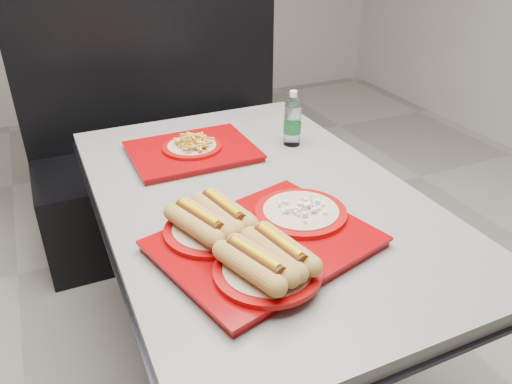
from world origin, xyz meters
name	(u,v)px	position (x,y,z in m)	size (l,w,h in m)	color
ground	(256,366)	(0.00, 0.00, 0.00)	(6.00, 6.00, 0.00)	gray
diner_table	(256,237)	(0.00, 0.00, 0.58)	(0.92, 1.42, 0.75)	black
booth_bench	(168,156)	(0.00, 1.09, 0.40)	(1.30, 0.57, 1.35)	black
tray_near	(258,238)	(-0.12, -0.28, 0.79)	(0.59, 0.51, 0.11)	#820306
tray_far	(192,148)	(-0.09, 0.33, 0.77)	(0.42, 0.33, 0.08)	#820306
water_bottle	(292,122)	(0.26, 0.27, 0.84)	(0.06, 0.06, 0.20)	silver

